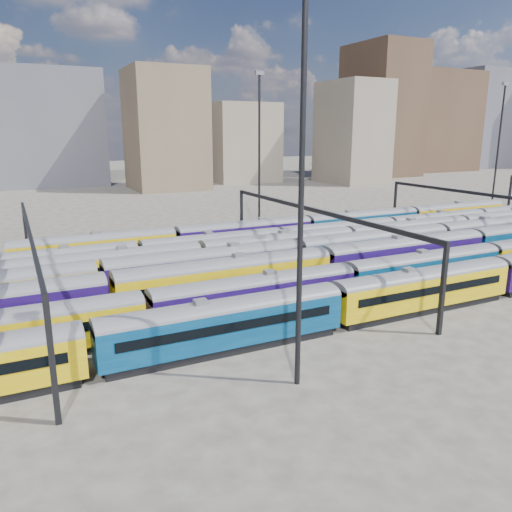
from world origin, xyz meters
name	(u,v)px	position (x,y,z in m)	size (l,w,h in m)	color
ground	(234,286)	(0.00, 0.00, 0.00)	(500.00, 500.00, 0.00)	#413C37
rake_0	(497,272)	(22.95, -15.00, 2.60)	(120.53, 2.94, 4.95)	black
rake_1	(146,309)	(-12.25, -10.00, 2.58)	(119.71, 2.92, 4.91)	black
rake_2	(227,275)	(-2.97, -5.00, 2.91)	(157.34, 3.28, 5.55)	black
rake_3	(207,264)	(-3.16, 0.00, 2.87)	(155.19, 3.24, 5.47)	black
rake_4	(279,246)	(8.31, 5.00, 2.70)	(146.01, 3.05, 5.14)	black
rake_5	(279,238)	(11.11, 10.00, 2.47)	(114.89, 2.80, 4.71)	black
rake_6	(95,246)	(-12.40, 15.00, 2.67)	(144.42, 3.02, 5.08)	black
gantry_1	(31,243)	(-20.00, 0.00, 6.79)	(0.35, 40.35, 8.03)	black
gantry_2	(313,219)	(10.00, 0.00, 6.79)	(0.35, 40.35, 8.03)	black
gantry_3	(493,203)	(40.00, 0.00, 6.79)	(0.35, 40.35, 8.03)	black
mast_2	(302,176)	(-5.00, -22.00, 13.97)	(1.40, 0.50, 25.60)	black
mast_3	(259,148)	(15.00, 24.00, 13.97)	(1.40, 0.50, 25.60)	black
mast_5	(498,145)	(65.00, 20.00, 13.97)	(1.40, 0.50, 25.60)	black
skyline	(376,120)	(104.75, 105.73, 20.83)	(399.22, 60.48, 50.03)	#665B4C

